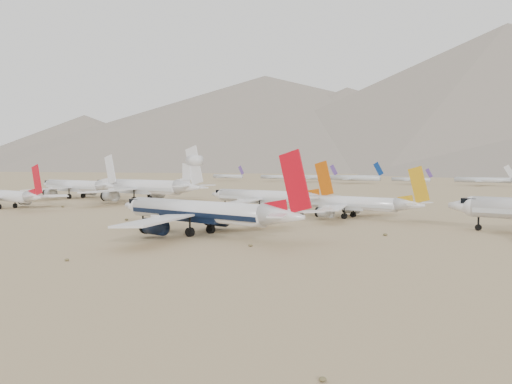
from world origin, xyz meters
The scene contains 9 objects.
ground centered at (0.00, 0.00, 0.00)m, with size 7000.00×7000.00×0.00m, color #8D7752.
main_airliner centered at (6.65, 6.92, 5.02)m, with size 51.73×50.53×18.26m.
second_airliner centered at (-94.85, 12.06, 4.38)m, with size 44.17×43.17×15.66m.
row2_gold_tail centered at (14.84, 58.90, 4.24)m, with size 42.54×41.61×15.15m.
row2_orange_tail centered at (-16.79, 60.18, 4.70)m, with size 46.91×45.89×16.73m.
row2_white_trijet centered at (-80.68, 60.91, 6.58)m, with size 64.16×62.70×22.73m.
row2_white_twin centered at (-126.37, 58.19, 5.64)m, with size 56.06×54.86×20.03m.
distant_storage_row centered at (-46.56, 326.46, 4.52)m, with size 473.90×61.66×16.20m.
desert_scrub centered at (-0.74, -29.25, 0.29)m, with size 261.14×121.67×0.65m.
Camera 1 is at (83.24, -70.10, 15.11)m, focal length 35.00 mm.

